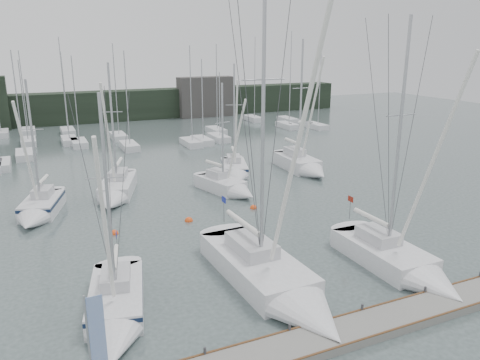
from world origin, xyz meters
name	(u,v)px	position (x,y,z in m)	size (l,w,h in m)	color
ground	(283,287)	(0.00, 0.00, 0.00)	(160.00, 160.00, 0.00)	#42504F
dock	(339,334)	(0.00, -5.00, 0.20)	(24.00, 2.00, 0.40)	slate
far_treeline	(102,106)	(0.00, 62.00, 2.50)	(90.00, 4.00, 5.00)	black
far_building_right	(206,97)	(18.00, 60.00, 3.50)	(10.00, 3.00, 7.00)	#403D3B
mast_forest	(132,138)	(0.84, 42.73, 0.48)	(59.88, 26.77, 14.69)	silver
sailboat_near_left	(115,314)	(-8.85, 0.29, 0.52)	(4.30, 8.55, 11.51)	silver
sailboat_near_center	(280,287)	(-0.68, -0.80, 0.61)	(3.77, 12.39, 18.61)	silver
sailboat_near_right	(406,266)	(6.93, -1.68, 0.56)	(2.97, 9.44, 15.10)	silver
sailboat_mid_a	(38,210)	(-11.61, 16.84, 0.58)	(4.33, 7.30, 10.98)	silver
sailboat_mid_b	(115,192)	(-5.52, 19.00, 0.58)	(5.19, 8.90, 12.00)	silver
sailboat_mid_c	(229,188)	(3.84, 16.32, 0.54)	(4.03, 7.07, 10.21)	silver
sailboat_mid_d	(235,171)	(6.52, 21.13, 0.55)	(4.53, 7.49, 11.62)	silver
sailboat_mid_e	(304,166)	(13.58, 19.71, 0.64)	(3.13, 8.50, 13.98)	silver
buoy_a	(189,221)	(-1.52, 11.49, 0.00)	(0.61, 0.61, 0.61)	#EE4B15
buoy_b	(253,208)	(4.08, 12.01, 0.00)	(0.57, 0.57, 0.57)	#EE4B15
buoy_c	(114,234)	(-6.99, 11.31, 0.00)	(0.57, 0.57, 0.57)	#EE4B15
dock_banner	(94,338)	(-10.29, -4.79, 2.86)	(0.63, 0.08, 4.16)	#A3A5AB
seagull	(301,123)	(0.94, 0.34, 8.84)	(1.10, 0.52, 0.22)	white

